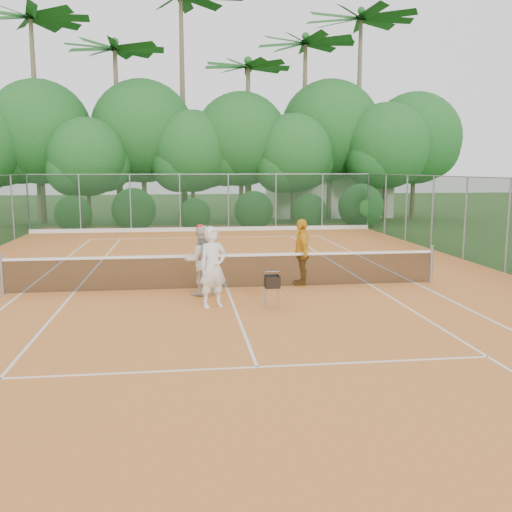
{
  "coord_description": "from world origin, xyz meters",
  "views": [
    {
      "loc": [
        -1.2,
        -15.46,
        3.31
      ],
      "look_at": [
        0.66,
        -1.2,
        1.1
      ],
      "focal_mm": 40.0,
      "sensor_mm": 36.0,
      "label": 1
    }
  ],
  "objects_px": {
    "player_center_grp": "(201,260)",
    "player_yellow": "(302,252)",
    "player_white": "(213,267)",
    "ball_hopper": "(272,282)"
  },
  "relations": [
    {
      "from": "player_center_grp",
      "to": "player_yellow",
      "type": "relative_size",
      "value": 0.99
    },
    {
      "from": "player_white",
      "to": "ball_hopper",
      "type": "bearing_deg",
      "value": -33.6
    },
    {
      "from": "player_yellow",
      "to": "ball_hopper",
      "type": "bearing_deg",
      "value": -25.88
    },
    {
      "from": "player_white",
      "to": "player_yellow",
      "type": "height_order",
      "value": "player_white"
    },
    {
      "from": "player_white",
      "to": "ball_hopper",
      "type": "distance_m",
      "value": 1.45
    },
    {
      "from": "player_yellow",
      "to": "ball_hopper",
      "type": "relative_size",
      "value": 2.43
    },
    {
      "from": "player_yellow",
      "to": "ball_hopper",
      "type": "height_order",
      "value": "player_yellow"
    },
    {
      "from": "player_yellow",
      "to": "ball_hopper",
      "type": "distance_m",
      "value": 2.89
    },
    {
      "from": "player_yellow",
      "to": "ball_hopper",
      "type": "xyz_separation_m",
      "value": [
        -1.26,
        -2.58,
        -0.33
      ]
    },
    {
      "from": "player_white",
      "to": "ball_hopper",
      "type": "xyz_separation_m",
      "value": [
        1.38,
        -0.24,
        -0.35
      ]
    }
  ]
}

